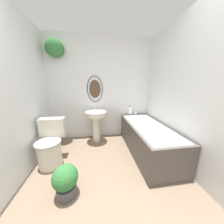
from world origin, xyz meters
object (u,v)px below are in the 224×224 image
object	(u,v)px
pedestal_sink	(96,121)
potted_plant	(66,180)
toilet	(51,145)
bathtub	(147,138)
shampoo_bottle	(130,110)

from	to	relation	value
pedestal_sink	potted_plant	distance (m)	1.40
toilet	pedestal_sink	xyz separation A→B (m)	(0.78, 0.65, 0.19)
pedestal_sink	bathtub	bearing A→B (deg)	-29.84
pedestal_sink	shampoo_bottle	size ratio (longest dim) A/B	4.44
bathtub	shampoo_bottle	xyz separation A→B (m)	(-0.17, 0.66, 0.43)
pedestal_sink	bathtub	world-z (taller)	pedestal_sink
toilet	shampoo_bottle	distance (m)	1.81
pedestal_sink	shampoo_bottle	distance (m)	0.86
toilet	shampoo_bottle	world-z (taller)	shampoo_bottle
pedestal_sink	potted_plant	bearing A→B (deg)	-106.47
bathtub	potted_plant	distance (m)	1.58
bathtub	shampoo_bottle	bearing A→B (deg)	104.66
toilet	bathtub	world-z (taller)	toilet
toilet	bathtub	xyz separation A→B (m)	(1.78, 0.08, -0.04)
toilet	bathtub	bearing A→B (deg)	2.49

